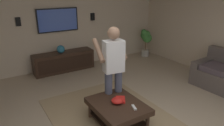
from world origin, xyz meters
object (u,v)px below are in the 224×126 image
(book, at_px, (120,100))
(vase_round, at_px, (61,49))
(potted_plant_tall, at_px, (146,39))
(wall_speaker_right, at_px, (18,22))
(person_standing, at_px, (113,65))
(wall_speaker_left, at_px, (93,17))
(tv, at_px, (58,20))
(coffee_table, at_px, (117,109))
(remote_white, at_px, (134,107))
(bowl, at_px, (117,100))
(media_console, at_px, (64,61))

(book, relative_size, vase_round, 1.00)
(potted_plant_tall, height_order, wall_speaker_right, wall_speaker_right)
(person_standing, relative_size, wall_speaker_left, 7.45)
(potted_plant_tall, bearing_deg, tv, 82.56)
(coffee_table, xyz_separation_m, vase_round, (2.89, -0.02, 0.36))
(coffee_table, bearing_deg, book, -59.21)
(tv, bearing_deg, vase_round, -16.10)
(vase_round, bearing_deg, wall_speaker_right, 72.84)
(tv, distance_m, remote_white, 3.58)
(vase_round, xyz_separation_m, wall_speaker_right, (0.29, 0.94, 0.80))
(bowl, bearing_deg, tv, -1.71)
(potted_plant_tall, bearing_deg, wall_speaker_right, 84.29)
(book, bearing_deg, potted_plant_tall, -14.29)
(tv, height_order, wall_speaker_left, tv)
(book, height_order, wall_speaker_right, wall_speaker_right)
(potted_plant_tall, bearing_deg, book, 133.08)
(remote_white, distance_m, vase_round, 3.17)
(media_console, xyz_separation_m, vase_round, (-0.04, 0.08, 0.39))
(person_standing, relative_size, bowl, 7.95)
(potted_plant_tall, bearing_deg, media_console, 87.24)
(potted_plant_tall, distance_m, wall_speaker_right, 4.05)
(tv, relative_size, vase_round, 5.24)
(tv, bearing_deg, remote_white, 0.84)
(book, bearing_deg, coffee_table, 153.42)
(coffee_table, height_order, media_console, media_console)
(vase_round, bearing_deg, potted_plant_tall, -91.97)
(coffee_table, distance_m, remote_white, 0.33)
(media_console, bearing_deg, person_standing, 1.59)
(tv, relative_size, book, 5.24)
(book, bearing_deg, wall_speaker_left, 13.48)
(coffee_table, height_order, tv, tv)
(potted_plant_tall, distance_m, remote_white, 4.20)
(person_standing, bearing_deg, bowl, 165.97)
(coffee_table, xyz_separation_m, wall_speaker_right, (3.18, 0.92, 1.16))
(remote_white, distance_m, book, 0.33)
(bowl, relative_size, wall_speaker_right, 0.94)
(coffee_table, bearing_deg, remote_white, -150.49)
(coffee_table, distance_m, media_console, 2.93)
(bowl, xyz_separation_m, book, (0.04, -0.09, -0.03))
(bowl, relative_size, remote_white, 1.37)
(bowl, height_order, remote_white, bowl)
(bowl, xyz_separation_m, wall_speaker_left, (3.17, -1.18, 0.99))
(remote_white, relative_size, vase_round, 0.68)
(tv, xyz_separation_m, potted_plant_tall, (-0.38, -2.92, -0.81))
(tv, bearing_deg, book, -0.03)
(tv, distance_m, vase_round, 0.82)
(remote_white, height_order, wall_speaker_right, wall_speaker_right)
(tv, distance_m, book, 3.27)
(coffee_table, xyz_separation_m, media_console, (2.93, -0.10, -0.02))
(potted_plant_tall, relative_size, wall_speaker_left, 4.27)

